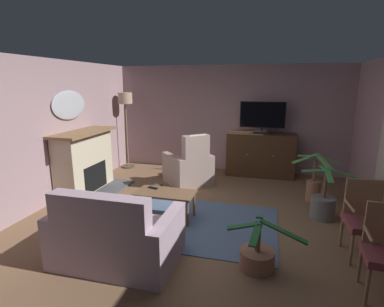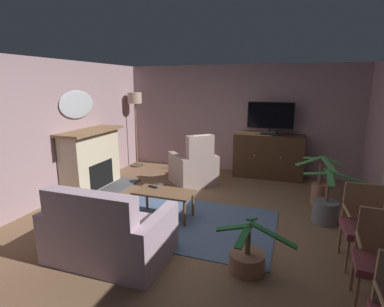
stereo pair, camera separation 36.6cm
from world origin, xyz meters
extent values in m
cube|color=brown|center=(0.00, 0.00, -0.02)|extent=(6.15, 6.69, 0.04)
cube|color=gray|center=(0.00, 3.10, 1.28)|extent=(6.15, 0.10, 2.55)
cube|color=gray|center=(-2.82, 0.00, 1.28)|extent=(0.10, 6.69, 2.55)
cube|color=slate|center=(-0.17, -0.05, 0.01)|extent=(2.71, 1.78, 0.01)
cube|color=#4C4C51|center=(-2.09, 0.77, 0.02)|extent=(0.50, 1.53, 0.04)
cube|color=beige|center=(-2.52, 0.77, 0.59)|extent=(0.46, 1.33, 1.18)
cube|color=black|center=(-2.33, 0.77, 0.32)|extent=(0.10, 0.74, 0.52)
cube|color=olive|center=(-2.48, 0.77, 1.20)|extent=(0.58, 1.49, 0.05)
ellipsoid|color=#B2B7BF|center=(-2.74, 0.77, 1.72)|extent=(0.06, 0.98, 0.55)
cube|color=black|center=(0.81, 2.75, 0.03)|extent=(1.48, 0.44, 0.06)
cube|color=#422B19|center=(0.81, 2.75, 0.50)|extent=(1.54, 0.50, 1.01)
sphere|color=tan|center=(0.54, 2.48, 0.55)|extent=(0.03, 0.03, 0.03)
sphere|color=tan|center=(1.09, 2.48, 0.55)|extent=(0.03, 0.03, 0.03)
cube|color=black|center=(0.81, 2.70, 1.04)|extent=(0.36, 0.20, 0.06)
cylinder|color=black|center=(0.81, 2.70, 1.11)|extent=(0.04, 0.04, 0.08)
cube|color=black|center=(0.81, 2.70, 1.44)|extent=(1.00, 0.05, 0.58)
cube|color=black|center=(0.81, 2.67, 1.44)|extent=(0.96, 0.01, 0.54)
cube|color=brown|center=(-0.56, 0.01, 0.43)|extent=(0.94, 0.49, 0.03)
cylinder|color=brown|center=(-0.14, 0.19, 0.21)|extent=(0.04, 0.04, 0.42)
cylinder|color=brown|center=(-0.97, 0.20, 0.21)|extent=(0.04, 0.04, 0.42)
cylinder|color=brown|center=(-0.14, -0.19, 0.21)|extent=(0.04, 0.04, 0.42)
cylinder|color=brown|center=(-0.98, -0.18, 0.21)|extent=(0.04, 0.04, 0.42)
cube|color=black|center=(-0.81, 0.11, 0.46)|extent=(0.18, 0.09, 0.02)
cube|color=#AD93A3|center=(-0.73, -1.22, 0.21)|extent=(1.14, 0.93, 0.42)
cube|color=#AD93A3|center=(-0.73, -1.58, 0.70)|extent=(1.14, 0.20, 0.55)
cube|color=#AD93A3|center=(-1.38, -1.22, 0.32)|extent=(0.15, 0.93, 0.64)
cube|color=#AD93A3|center=(-0.09, -1.22, 0.32)|extent=(0.15, 0.93, 0.64)
cube|color=#A84C51|center=(-0.46, -1.36, 0.54)|extent=(0.37, 0.14, 0.36)
cube|color=#A3897F|center=(-0.68, 1.77, 0.23)|extent=(1.01, 1.02, 0.46)
cube|color=#A3897F|center=(-0.44, 1.51, 0.79)|extent=(0.53, 0.51, 0.66)
cube|color=#A3897F|center=(-0.93, 1.53, 0.33)|extent=(0.70, 0.73, 0.66)
cube|color=#A3897F|center=(-0.43, 2.00, 0.33)|extent=(0.70, 0.73, 0.66)
cube|color=white|center=(-0.39, 1.46, 1.02)|extent=(0.28, 0.26, 0.24)
cylinder|color=#93704C|center=(1.99, -1.95, 0.67)|extent=(0.03, 0.35, 0.03)
cube|color=brown|center=(2.20, -1.15, 0.45)|extent=(0.49, 0.46, 0.08)
cube|color=#93704C|center=(2.22, -0.95, 0.70)|extent=(0.42, 0.07, 0.49)
cylinder|color=#93704C|center=(1.99, -1.32, 0.21)|extent=(0.04, 0.04, 0.41)
cylinder|color=#93704C|center=(2.02, -0.95, 0.21)|extent=(0.04, 0.04, 0.41)
cylinder|color=#93704C|center=(1.99, -1.13, 0.67)|extent=(0.05, 0.35, 0.03)
cube|color=brown|center=(2.20, -0.41, 0.45)|extent=(0.50, 0.52, 0.08)
cube|color=#93704C|center=(2.19, -0.18, 0.70)|extent=(0.44, 0.06, 0.50)
cylinder|color=#93704C|center=(2.01, -0.64, 0.21)|extent=(0.04, 0.04, 0.41)
cylinder|color=#93704C|center=(1.98, -0.20, 0.21)|extent=(0.04, 0.04, 0.41)
cylinder|color=#93704C|center=(2.40, -0.18, 0.21)|extent=(0.04, 0.04, 0.41)
cylinder|color=#93704C|center=(1.99, -0.42, 0.67)|extent=(0.05, 0.40, 0.03)
cylinder|color=#99664C|center=(0.93, -0.97, 0.11)|extent=(0.41, 0.41, 0.22)
cylinder|color=brown|center=(0.93, -0.97, 0.35)|extent=(0.06, 0.06, 0.27)
cube|color=#235B2D|center=(1.20, -1.02, 0.53)|extent=(0.54, 0.17, 0.19)
cube|color=#235B2D|center=(0.93, -0.70, 0.53)|extent=(0.08, 0.50, 0.22)
cube|color=#235B2D|center=(0.75, -1.00, 0.53)|extent=(0.37, 0.14, 0.10)
cube|color=#235B2D|center=(0.90, -1.17, 0.53)|extent=(0.13, 0.40, 0.09)
cylinder|color=#99664C|center=(1.82, 1.37, 0.20)|extent=(0.25, 0.25, 0.40)
cylinder|color=brown|center=(1.82, 1.37, 0.59)|extent=(0.06, 0.06, 0.39)
cube|color=#4C8E47|center=(2.02, 1.35, 0.83)|extent=(0.39, 0.12, 0.15)
cube|color=#4C8E47|center=(1.87, 1.64, 0.83)|extent=(0.18, 0.54, 0.10)
cube|color=#4C8E47|center=(1.68, 1.51, 0.83)|extent=(0.33, 0.32, 0.09)
cube|color=#4C8E47|center=(1.62, 1.24, 0.83)|extent=(0.45, 0.33, 0.13)
cube|color=#4C8E47|center=(1.91, 1.12, 0.83)|extent=(0.25, 0.52, 0.17)
cylinder|color=slate|center=(1.88, 0.66, 0.18)|extent=(0.38, 0.38, 0.35)
cylinder|color=brown|center=(1.88, 0.66, 0.55)|extent=(0.06, 0.06, 0.38)
cube|color=#3D7F42|center=(2.12, 0.63, 0.78)|extent=(0.47, 0.12, 0.13)
cube|color=#3D7F42|center=(1.89, 0.91, 0.78)|extent=(0.08, 0.51, 0.10)
cube|color=#3D7F42|center=(1.70, 0.68, 0.78)|extent=(0.37, 0.12, 0.08)
cube|color=#3D7F42|center=(1.89, 0.45, 0.78)|extent=(0.09, 0.41, 0.12)
ellipsoid|color=#2D2D33|center=(-1.13, 0.98, 0.10)|extent=(0.24, 0.42, 0.19)
sphere|color=#2D2D33|center=(-1.10, 0.74, 0.12)|extent=(0.14, 0.14, 0.14)
cone|color=#2D2D33|center=(-1.06, 0.74, 0.19)|extent=(0.04, 0.04, 0.04)
cone|color=#2D2D33|center=(-1.14, 0.73, 0.19)|extent=(0.04, 0.04, 0.04)
cylinder|color=#2D2D33|center=(-1.13, 1.28, 0.06)|extent=(0.06, 0.22, 0.05)
cylinder|color=#4C4233|center=(-2.51, 2.60, 0.02)|extent=(0.32, 0.32, 0.04)
cylinder|color=olive|center=(-2.51, 2.60, 0.82)|extent=(0.03, 0.03, 1.64)
cylinder|color=tan|center=(-2.51, 2.60, 1.77)|extent=(0.35, 0.35, 0.27)
camera|label=1|loc=(0.98, -4.18, 2.13)|focal=27.84mm
camera|label=2|loc=(1.33, -4.08, 2.13)|focal=27.84mm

